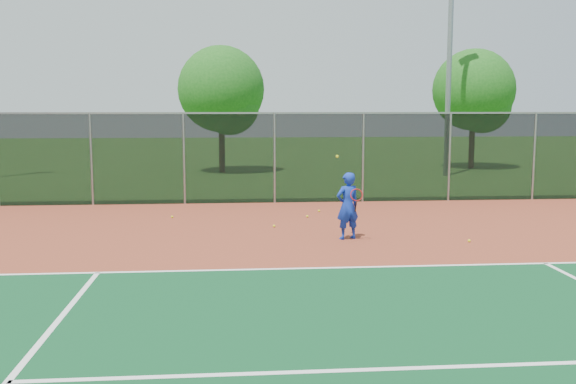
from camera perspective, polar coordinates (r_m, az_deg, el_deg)
The scene contains 12 objects.
ground at distance 10.79m, azimuth 19.49°, elevation -10.18°, with size 120.00×120.00×0.00m, color #2B611B.
court_apron at distance 12.56m, azimuth 15.73°, elevation -7.48°, with size 30.00×20.00×0.02m, color brown.
fence_back at distance 21.84m, azimuth 6.69°, elevation 3.17°, with size 30.00×0.06×3.03m.
tennis_player at distance 15.58m, azimuth 5.32°, elevation -1.23°, with size 0.69×0.70×2.05m.
practice_ball_1 at distance 18.89m, azimuth -10.26°, elevation -2.19°, with size 0.07×0.07×0.07m, color yellow.
practice_ball_2 at distance 15.88m, azimuth 15.81°, elevation -4.19°, with size 0.07×0.07×0.07m, color yellow.
practice_ball_3 at distance 18.69m, azimuth 1.73°, elevation -2.17°, with size 0.07×0.07×0.07m, color yellow.
practice_ball_4 at distance 17.17m, azimuth -1.24°, elevation -3.04°, with size 0.07×0.07×0.07m, color yellow.
practice_ball_5 at distance 19.68m, azimuth 2.78°, elevation -1.68°, with size 0.07×0.07×0.07m, color yellow.
floodlight_n at distance 31.24m, azimuth 14.26°, elevation 14.73°, with size 0.90×0.40×12.92m.
tree_back_left at distance 31.86m, azimuth -5.79°, elevation 8.74°, with size 4.23×4.23×6.22m.
tree_back_mid at distance 35.22m, azimuth 16.36°, elevation 8.39°, with size 4.25×4.25×6.25m.
Camera 1 is at (-4.34, -9.35, 3.20)m, focal length 40.00 mm.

